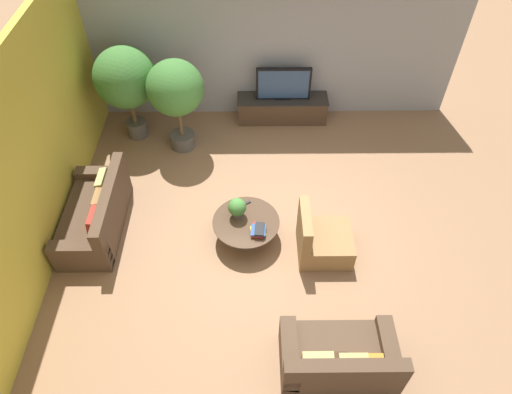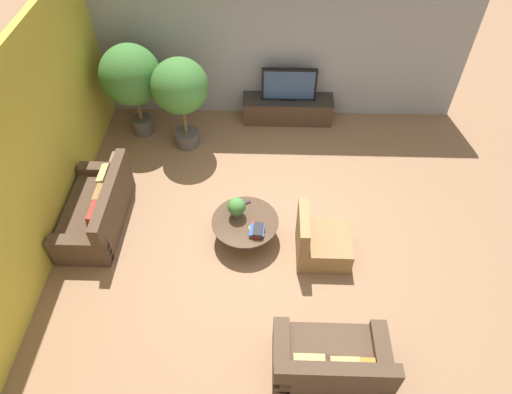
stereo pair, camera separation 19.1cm
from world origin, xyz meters
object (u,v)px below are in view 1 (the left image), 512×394
Objects in this scene: media_console at (282,108)px; potted_palm_corner at (176,91)px; couch_near_entry at (338,360)px; potted_plant_tabletop at (237,208)px; coffee_table at (246,226)px; television at (283,84)px; armchair_wicker at (321,240)px; couch_by_wall at (96,215)px; potted_palm_tall at (125,80)px.

potted_palm_corner is at bearing -157.01° from media_console.
couch_near_entry is 4.10× the size of potted_plant_tabletop.
couch_near_entry is 0.79× the size of potted_palm_corner.
coffee_table is 2.43m from couch_near_entry.
potted_plant_tabletop is at bearing -105.90° from television.
television is 3.18m from coffee_table.
television reaches higher than potted_plant_tabletop.
media_console is 2.07× the size of armchair_wicker.
television is at bearing 74.10° from potted_plant_tabletop.
couch_near_entry is 2.60m from potted_plant_tabletop.
television is at bearing -90.00° from media_console.
couch_by_wall is 0.95× the size of potted_palm_tall.
coffee_table is 2.37m from couch_by_wall.
potted_palm_corner is at bearing 150.30° from couch_by_wall.
television is at bearing 76.97° from coffee_table.
couch_by_wall is (-3.07, -2.82, -0.54)m from television.
potted_plant_tabletop is at bearing -60.51° from couch_near_entry.
potted_plant_tabletop is at bearing 72.62° from armchair_wicker.
coffee_table is at bearing -103.03° from television.
couch_by_wall is at bearing 174.52° from coffee_table.
couch_by_wall is 2.03× the size of armchair_wicker.
potted_plant_tabletop is (2.01, -2.46, -0.67)m from potted_palm_tall.
potted_plant_tabletop is at bearing 140.60° from coffee_table.
armchair_wicker reaches higher than potted_plant_tabletop.
potted_palm_tall reaches higher than potted_plant_tabletop.
coffee_table is 0.35m from potted_plant_tabletop.
media_console is 3.08m from potted_plant_tabletop.
coffee_table is 2.72m from potted_palm_corner.
coffee_table is 0.59× the size of couch_by_wall.
couch_near_entry is (0.44, -5.19, -0.54)m from television.
potted_palm_tall reaches higher than couch_by_wall.
couch_near_entry is 5.82m from potted_palm_tall.
potted_palm_corner reaches higher than television.
television is 2.91m from potted_palm_tall.
coffee_table is at bearing -103.03° from media_console.
armchair_wicker is 0.47× the size of potted_palm_tall.
media_console is 1.73× the size of coffee_table.
media_console is 5.19× the size of potted_plant_tabletop.
potted_palm_tall reaches higher than armchair_wicker.
coffee_table is 1.20× the size of armchair_wicker.
couch_by_wall is 2.49m from potted_palm_corner.
armchair_wicker is (1.14, -0.29, -0.00)m from coffee_table.
potted_palm_corner is at bearing -157.05° from television.
coffee_table is 0.58× the size of potted_palm_corner.
potted_palm_tall is at bearing 160.11° from potted_palm_corner.
television is 0.74× the size of couch_near_entry.
potted_palm_corner is (-2.36, 4.38, 0.93)m from couch_near_entry.
coffee_table is at bearing -50.22° from potted_palm_tall.
potted_plant_tabletop is (-0.84, -2.94, 0.32)m from media_console.
media_console is at bearing 76.97° from coffee_table.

